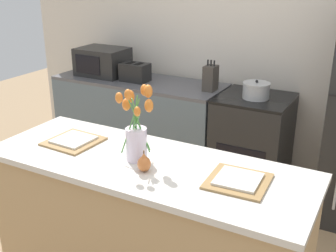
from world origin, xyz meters
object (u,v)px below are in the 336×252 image
plate_setting_left (74,141)px  knife_block (210,78)px  pear_figurine (144,163)px  toaster (135,72)px  plate_setting_right (238,180)px  stove_range (252,145)px  microwave (103,62)px  flower_vase (136,131)px  cooking_pot (256,90)px

plate_setting_left → knife_block: bearing=82.8°
pear_figurine → toaster: 1.99m
plate_setting_right → knife_block: knife_block is taller
plate_setting_right → stove_range: bearing=104.6°
stove_range → microwave: 1.68m
flower_vase → plate_setting_right: size_ratio=1.38×
plate_setting_right → knife_block: 1.78m
stove_range → cooking_pot: cooking_pot is taller
plate_setting_left → microwave: 1.85m
plate_setting_left → cooking_pot: (0.62, 1.54, 0.00)m
pear_figurine → cooking_pot: (0.06, 1.66, -0.03)m
stove_range → toaster: bearing=-177.6°
plate_setting_left → knife_block: 1.59m
pear_figurine → cooking_pot: 1.66m
pear_figurine → toaster: bearing=124.2°
plate_setting_left → flower_vase: bearing=-2.0°
cooking_pot → microwave: bearing=178.7°
plate_setting_left → cooking_pot: 1.67m
stove_range → plate_setting_right: bearing=-75.4°
pear_figurine → toaster: size_ratio=0.41×
stove_range → flower_vase: flower_vase is taller
flower_vase → plate_setting_right: bearing=1.6°
plate_setting_right → cooking_pot: 1.59m
flower_vase → toaster: (-1.01, 1.55, -0.13)m
flower_vase → knife_block: bearing=99.1°
microwave → plate_setting_left: bearing=-58.5°
stove_range → knife_block: size_ratio=3.31×
microwave → flower_vase: bearing=-48.2°
cooking_pot → plate_setting_left: bearing=-112.0°
pear_figurine → plate_setting_left: (-0.56, 0.12, -0.03)m
flower_vase → cooking_pot: (0.17, 1.56, -0.15)m
microwave → knife_block: bearing=-0.1°
flower_vase → microwave: size_ratio=0.87×
toaster → cooking_pot: bearing=0.6°
plate_setting_right → toaster: size_ratio=1.08×
flower_vase → toaster: size_ratio=1.49×
pear_figurine → plate_setting_left: 0.58m
plate_setting_right → toaster: 2.20m
stove_range → flower_vase: bearing=-95.6°
plate_setting_left → knife_block: knife_block is taller
pear_figurine → cooking_pot: size_ratio=0.50×
stove_range → plate_setting_right: plate_setting_right is taller
pear_figurine → knife_block: bearing=102.1°
pear_figurine → toaster: toaster is taller
microwave → plate_setting_right: bearing=-38.4°
stove_range → microwave: microwave is taller
pear_figurine → plate_setting_left: size_ratio=0.38×
plate_setting_left → knife_block: (0.20, 1.58, 0.05)m
pear_figurine → flower_vase: bearing=136.9°
stove_range → microwave: (-1.58, -0.00, 0.58)m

